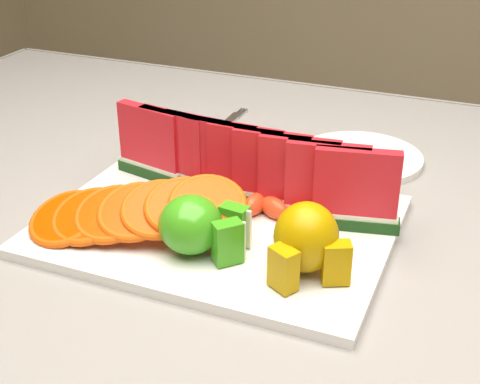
{
  "coord_description": "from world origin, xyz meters",
  "views": [
    {
      "loc": [
        0.25,
        -0.68,
        1.16
      ],
      "look_at": [
        -0.01,
        -0.05,
        0.81
      ],
      "focal_mm": 50.0,
      "sensor_mm": 36.0,
      "label": 1
    }
  ],
  "objects_px": {
    "pear_cluster": "(307,240)",
    "apple_cluster": "(198,226)",
    "fork": "(221,129)",
    "platter": "(218,225)",
    "side_plate": "(360,158)"
  },
  "relations": [
    {
      "from": "platter",
      "to": "side_plate",
      "type": "distance_m",
      "value": 0.28
    },
    {
      "from": "platter",
      "to": "pear_cluster",
      "type": "height_order",
      "value": "pear_cluster"
    },
    {
      "from": "side_plate",
      "to": "fork",
      "type": "distance_m",
      "value": 0.23
    },
    {
      "from": "apple_cluster",
      "to": "pear_cluster",
      "type": "distance_m",
      "value": 0.12
    },
    {
      "from": "platter",
      "to": "apple_cluster",
      "type": "relative_size",
      "value": 3.72
    },
    {
      "from": "side_plate",
      "to": "fork",
      "type": "height_order",
      "value": "side_plate"
    },
    {
      "from": "pear_cluster",
      "to": "apple_cluster",
      "type": "bearing_deg",
      "value": -176.46
    },
    {
      "from": "pear_cluster",
      "to": "fork",
      "type": "relative_size",
      "value": 0.48
    },
    {
      "from": "pear_cluster",
      "to": "fork",
      "type": "xyz_separation_m",
      "value": [
        -0.25,
        0.35,
        -0.05
      ]
    },
    {
      "from": "apple_cluster",
      "to": "pear_cluster",
      "type": "height_order",
      "value": "pear_cluster"
    },
    {
      "from": "apple_cluster",
      "to": "pear_cluster",
      "type": "xyz_separation_m",
      "value": [
        0.12,
        0.01,
        0.01
      ]
    },
    {
      "from": "pear_cluster",
      "to": "fork",
      "type": "distance_m",
      "value": 0.43
    },
    {
      "from": "apple_cluster",
      "to": "fork",
      "type": "bearing_deg",
      "value": 110.28
    },
    {
      "from": "fork",
      "to": "apple_cluster",
      "type": "bearing_deg",
      "value": -69.72
    },
    {
      "from": "platter",
      "to": "pear_cluster",
      "type": "xyz_separation_m",
      "value": [
        0.13,
        -0.06,
        0.04
      ]
    }
  ]
}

